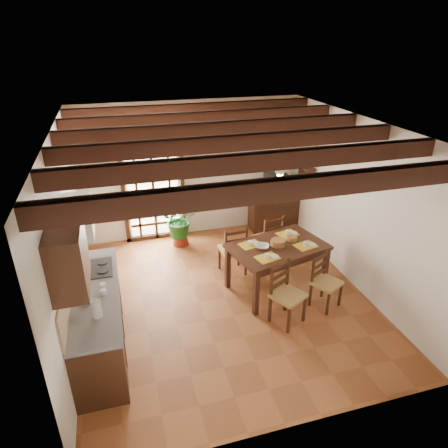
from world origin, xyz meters
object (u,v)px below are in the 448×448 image
object	(u,v)px
crt_tv	(276,182)
chair_far_right	(267,247)
dining_table	(277,251)
chair_near_left	(287,305)
chair_near_right	(325,291)
sideboard	(274,209)
pendant_lamp	(280,170)
chair_far_left	(233,258)
kitchen_counter	(98,318)
potted_plant	(180,219)

from	to	relation	value
crt_tv	chair_far_right	bearing A→B (deg)	-115.51
dining_table	chair_near_left	xyz separation A→B (m)	(-0.18, -0.85, -0.42)
chair_near_right	sideboard	world-z (taller)	sideboard
dining_table	pendant_lamp	bearing A→B (deg)	76.00
sideboard	chair_far_left	bearing A→B (deg)	-130.75
sideboard	dining_table	bearing A→B (deg)	-109.22
pendant_lamp	kitchen_counter	bearing A→B (deg)	-165.57
kitchen_counter	potted_plant	world-z (taller)	potted_plant
sideboard	potted_plant	world-z (taller)	potted_plant
chair_far_right	potted_plant	xyz separation A→B (m)	(-1.46, 1.12, 0.26)
sideboard	crt_tv	xyz separation A→B (m)	(0.00, -0.01, 0.64)
chair_near_left	crt_tv	xyz separation A→B (m)	(1.04, 3.03, 0.78)
kitchen_counter	potted_plant	xyz separation A→B (m)	(1.59, 2.61, 0.10)
chair_far_right	potted_plant	distance (m)	1.86
dining_table	crt_tv	distance (m)	2.37
chair_near_left	chair_far_left	distance (m)	1.56
dining_table	chair_far_right	size ratio (longest dim) A/B	1.75
crt_tv	pendant_lamp	distance (m)	2.46
kitchen_counter	crt_tv	distance (m)	4.71
chair_far_left	chair_far_right	size ratio (longest dim) A/B	0.97
chair_far_left	sideboard	xyz separation A→B (m)	(1.42, 1.52, 0.15)
chair_far_right	chair_near_right	bearing A→B (deg)	91.54
chair_near_right	potted_plant	xyz separation A→B (m)	(-1.83, 2.64, 0.30)
chair_near_right	sideboard	size ratio (longest dim) A/B	0.83
sideboard	chair_near_right	bearing A→B (deg)	-93.88
kitchen_counter	crt_tv	world-z (taller)	kitchen_counter
dining_table	sideboard	world-z (taller)	sideboard
chair_far_right	kitchen_counter	bearing A→B (deg)	13.63
kitchen_counter	dining_table	bearing A→B (deg)	12.54
chair_near_left	pendant_lamp	distance (m)	2.03
pendant_lamp	crt_tv	bearing A→B (deg)	67.66
chair_far_left	crt_tv	size ratio (longest dim) A/B	2.18
chair_near_left	pendant_lamp	bearing A→B (deg)	51.24
potted_plant	chair_far_left	bearing A→B (deg)	-61.34
chair_far_right	chair_near_left	bearing A→B (deg)	65.52
dining_table	sideboard	bearing A→B (deg)	54.64
kitchen_counter	chair_near_right	distance (m)	3.42
kitchen_counter	pendant_lamp	world-z (taller)	pendant_lamp
sideboard	potted_plant	distance (m)	2.15
chair_far_right	potted_plant	size ratio (longest dim) A/B	0.49
chair_near_left	chair_far_right	xyz separation A→B (m)	(0.36, 1.70, 0.01)
chair_near_right	chair_far_right	xyz separation A→B (m)	(-0.37, 1.51, 0.03)
chair_far_right	dining_table	bearing A→B (deg)	65.62
chair_far_left	sideboard	size ratio (longest dim) A/B	0.90
chair_near_right	pendant_lamp	xyz separation A→B (m)	(-0.55, 0.77, 1.80)
kitchen_counter	chair_near_left	world-z (taller)	kitchen_counter
chair_far_right	pendant_lamp	size ratio (longest dim) A/B	1.16
chair_far_left	crt_tv	xyz separation A→B (m)	(1.42, 1.52, 0.78)
dining_table	chair_near_right	bearing A→B (deg)	-64.20
potted_plant	pendant_lamp	bearing A→B (deg)	-55.72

